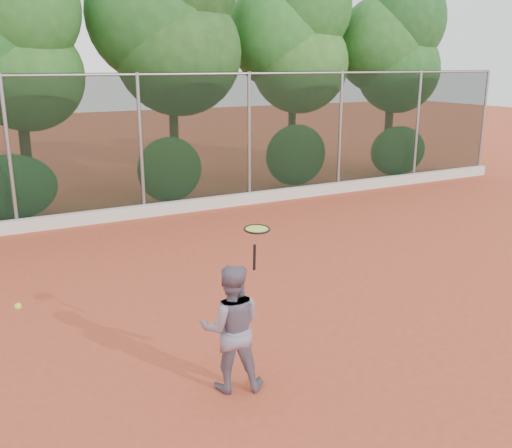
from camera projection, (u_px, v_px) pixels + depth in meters
name	position (u px, v px, depth m)	size (l,w,h in m)	color
ground	(288.00, 320.00, 8.51)	(80.00, 80.00, 0.00)	#B04429
concrete_curb	(147.00, 211.00, 14.25)	(24.00, 0.20, 0.30)	beige
tennis_player	(231.00, 328.00, 6.56)	(0.74, 0.58, 1.53)	slate
chainlink_fence	(141.00, 142.00, 13.94)	(24.09, 0.09, 3.50)	black
foliage_backdrop	(92.00, 35.00, 14.69)	(23.70, 3.63, 7.55)	#44301A
tennis_racket	(257.00, 232.00, 6.36)	(0.36, 0.36, 0.53)	black
tennis_ball_in_flight	(18.00, 306.00, 5.21)	(0.06, 0.06, 0.06)	#C5E834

